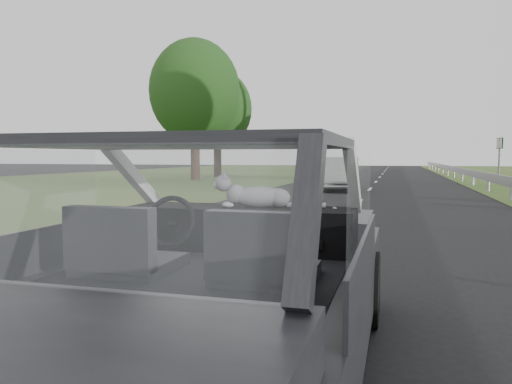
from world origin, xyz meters
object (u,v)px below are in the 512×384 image
Objects in this scene: subject_car at (209,264)px; other_car at (341,174)px; highway_sign at (499,161)px; cat at (259,196)px.

subject_car is 17.48m from other_car.
highway_sign reaches higher than other_car.
subject_car is 7.20× the size of cat.
cat is at bearing 78.63° from subject_car.
subject_car reaches higher than cat.
highway_sign is (5.88, 24.22, 0.40)m from subject_car.
subject_car is at bearing -110.03° from highway_sign.
other_car is at bearing -142.33° from highway_sign.
other_car is (-1.26, 16.80, -0.43)m from cat.
cat is 16.85m from other_car.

